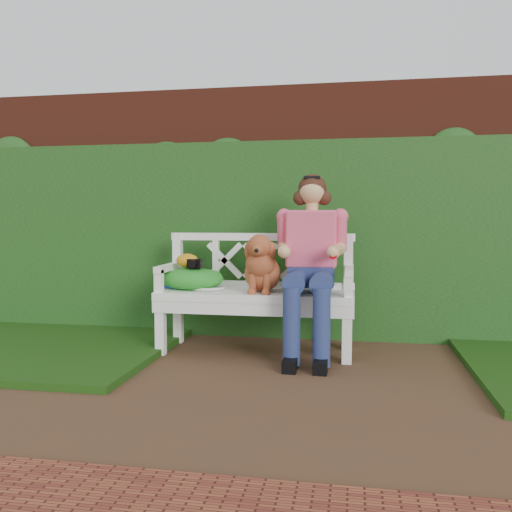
# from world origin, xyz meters

# --- Properties ---
(ground) EXTENTS (60.00, 60.00, 0.00)m
(ground) POSITION_xyz_m (0.00, 0.00, 0.00)
(ground) COLOR #493020
(brick_wall) EXTENTS (10.00, 0.30, 2.20)m
(brick_wall) POSITION_xyz_m (0.00, 1.90, 1.10)
(brick_wall) COLOR maroon
(brick_wall) RESTS_ON ground
(ivy_hedge) EXTENTS (10.00, 0.18, 1.70)m
(ivy_hedge) POSITION_xyz_m (0.00, 1.68, 0.85)
(ivy_hedge) COLOR #2F5F21
(ivy_hedge) RESTS_ON ground
(grass_left) EXTENTS (2.60, 2.00, 0.05)m
(grass_left) POSITION_xyz_m (-2.40, 0.90, 0.03)
(grass_left) COLOR black
(grass_left) RESTS_ON ground
(garden_bench) EXTENTS (1.61, 0.68, 0.48)m
(garden_bench) POSITION_xyz_m (-0.42, 1.07, 0.24)
(garden_bench) COLOR white
(garden_bench) RESTS_ON ground
(seated_woman) EXTENTS (0.70, 0.84, 1.33)m
(seated_woman) POSITION_xyz_m (0.01, 1.05, 0.67)
(seated_woman) COLOR #ED426E
(seated_woman) RESTS_ON ground
(dog) EXTENTS (0.35, 0.44, 0.45)m
(dog) POSITION_xyz_m (-0.36, 1.02, 0.70)
(dog) COLOR #BB793A
(dog) RESTS_ON garden_bench
(tennis_racket) EXTENTS (0.61, 0.38, 0.03)m
(tennis_racket) POSITION_xyz_m (-0.85, 1.09, 0.49)
(tennis_racket) COLOR white
(tennis_racket) RESTS_ON garden_bench
(green_bag) EXTENTS (0.60, 0.54, 0.17)m
(green_bag) POSITION_xyz_m (-0.93, 1.09, 0.57)
(green_bag) COLOR #2C6A23
(green_bag) RESTS_ON garden_bench
(camera_item) EXTENTS (0.11, 0.08, 0.07)m
(camera_item) POSITION_xyz_m (-0.90, 1.06, 0.69)
(camera_item) COLOR black
(camera_item) RESTS_ON green_bag
(baseball_glove) EXTENTS (0.20, 0.17, 0.11)m
(baseball_glove) POSITION_xyz_m (-0.97, 1.08, 0.71)
(baseball_glove) COLOR #C77F15
(baseball_glove) RESTS_ON green_bag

